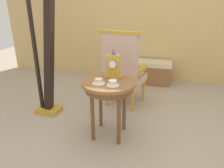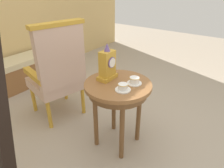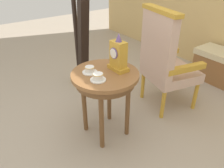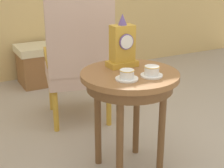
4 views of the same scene
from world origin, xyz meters
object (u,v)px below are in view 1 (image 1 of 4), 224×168
at_px(teacup_left, 99,82).
at_px(armchair, 123,68).
at_px(window_bench, 145,71).
at_px(side_table, 109,89).
at_px(mantel_clock, 114,66).
at_px(harp, 45,62).
at_px(teacup_right, 113,83).

bearing_deg(teacup_left, armchair, 85.15).
distance_m(armchair, window_bench, 1.20).
relative_size(side_table, teacup_left, 5.12).
distance_m(mantel_clock, window_bench, 1.89).
bearing_deg(harp, side_table, -17.79).
height_order(mantel_clock, harp, harp).
xyz_separation_m(teacup_left, harp, (-0.87, 0.41, 0.05)).
relative_size(side_table, armchair, 0.59).
bearing_deg(side_table, teacup_right, -58.53).
xyz_separation_m(side_table, teacup_left, (-0.08, -0.11, 0.12)).
xyz_separation_m(teacup_right, harp, (-1.03, 0.43, 0.05)).
relative_size(teacup_left, teacup_right, 1.01).
bearing_deg(mantel_clock, armchair, 92.17).
relative_size(mantel_clock, window_bench, 0.34).
bearing_deg(teacup_right, side_table, 121.47).
bearing_deg(teacup_left, window_bench, 81.26).
relative_size(teacup_right, armchair, 0.12).
bearing_deg(teacup_left, teacup_right, -6.13).
height_order(teacup_left, armchair, armchair).
distance_m(teacup_left, window_bench, 2.10).
relative_size(teacup_right, window_bench, 0.13).
relative_size(teacup_left, window_bench, 0.13).
height_order(mantel_clock, window_bench, mantel_clock).
bearing_deg(harp, armchair, 27.38).
bearing_deg(window_bench, mantel_clock, -96.67).
bearing_deg(teacup_right, window_bench, 85.71).
xyz_separation_m(side_table, window_bench, (0.23, 1.91, -0.37)).
height_order(harp, window_bench, harp).
height_order(side_table, teacup_right, teacup_right).
bearing_deg(window_bench, teacup_right, -94.29).
height_order(teacup_right, harp, harp).
bearing_deg(mantel_clock, teacup_left, -113.39).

